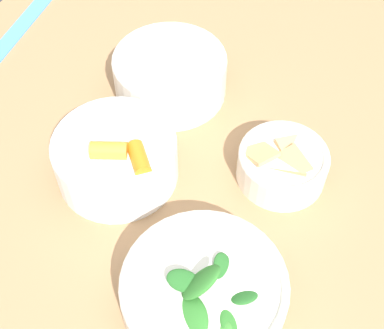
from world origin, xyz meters
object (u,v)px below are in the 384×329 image
at_px(bowl_greens, 205,292).
at_px(ruler, 32,13).
at_px(bowl_beans_hotdog, 170,76).
at_px(bowl_cookies, 283,163).
at_px(bowl_carrots, 116,156).

relative_size(bowl_greens, ruler, 0.65).
distance_m(bowl_beans_hotdog, bowl_cookies, 0.22).
relative_size(bowl_carrots, bowl_cookies, 1.36).
bearing_deg(bowl_cookies, bowl_greens, 176.89).
height_order(bowl_carrots, bowl_greens, bowl_greens).
height_order(bowl_greens, bowl_cookies, bowl_greens).
height_order(bowl_greens, bowl_beans_hotdog, bowl_greens).
distance_m(bowl_beans_hotdog, ruler, 0.32).
xyz_separation_m(bowl_cookies, ruler, (0.14, 0.52, -0.03)).
bearing_deg(bowl_beans_hotdog, ruler, 78.75).
distance_m(bowl_greens, bowl_beans_hotdog, 0.35).
distance_m(bowl_carrots, bowl_cookies, 0.22).
relative_size(bowl_greens, bowl_beans_hotdog, 1.09).
xyz_separation_m(bowl_greens, ruler, (0.35, 0.50, -0.03)).
bearing_deg(bowl_greens, ruler, 55.50).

